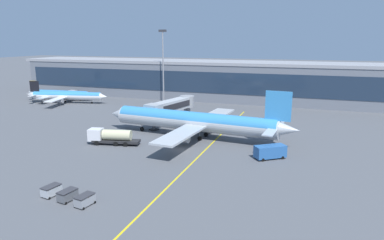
{
  "coord_description": "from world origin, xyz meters",
  "views": [
    {
      "loc": [
        24.14,
        -62.63,
        21.56
      ],
      "look_at": [
        -0.3,
        7.45,
        4.5
      ],
      "focal_mm": 32.65,
      "sensor_mm": 36.0,
      "label": 1
    }
  ],
  "objects_px": {
    "lavatory_truck": "(271,151)",
    "baggage_cart_2": "(85,200)",
    "baggage_cart_0": "(51,190)",
    "commuter_jet_near": "(67,96)",
    "commuter_jet_far": "(60,94)",
    "fuel_tanker": "(111,136)",
    "main_airliner": "(195,121)",
    "baggage_cart_1": "(68,195)"
  },
  "relations": [
    {
      "from": "baggage_cart_1",
      "to": "commuter_jet_far",
      "type": "xyz_separation_m",
      "value": [
        -56.98,
        67.57,
        1.59
      ]
    },
    {
      "from": "baggage_cart_1",
      "to": "commuter_jet_far",
      "type": "height_order",
      "value": "commuter_jet_far"
    },
    {
      "from": "lavatory_truck",
      "to": "baggage_cart_2",
      "type": "relative_size",
      "value": 2.11
    },
    {
      "from": "main_airliner",
      "to": "baggage_cart_2",
      "type": "relative_size",
      "value": 15.97
    },
    {
      "from": "main_airliner",
      "to": "fuel_tanker",
      "type": "height_order",
      "value": "main_airliner"
    },
    {
      "from": "baggage_cart_1",
      "to": "main_airliner",
      "type": "bearing_deg",
      "value": 80.04
    },
    {
      "from": "fuel_tanker",
      "to": "lavatory_truck",
      "type": "relative_size",
      "value": 1.84
    },
    {
      "from": "baggage_cart_2",
      "to": "main_airliner",
      "type": "bearing_deg",
      "value": 85.08
    },
    {
      "from": "baggage_cart_0",
      "to": "commuter_jet_far",
      "type": "bearing_deg",
      "value": 128.75
    },
    {
      "from": "fuel_tanker",
      "to": "baggage_cart_1",
      "type": "distance_m",
      "value": 26.54
    },
    {
      "from": "lavatory_truck",
      "to": "baggage_cart_2",
      "type": "height_order",
      "value": "lavatory_truck"
    },
    {
      "from": "main_airliner",
      "to": "baggage_cart_2",
      "type": "distance_m",
      "value": 36.57
    },
    {
      "from": "commuter_jet_near",
      "to": "fuel_tanker",
      "type": "bearing_deg",
      "value": -42.52
    },
    {
      "from": "baggage_cart_0",
      "to": "baggage_cart_2",
      "type": "distance_m",
      "value": 6.4
    },
    {
      "from": "baggage_cart_1",
      "to": "fuel_tanker",
      "type": "bearing_deg",
      "value": 109.37
    },
    {
      "from": "baggage_cart_0",
      "to": "commuter_jet_near",
      "type": "distance_m",
      "value": 78.1
    },
    {
      "from": "fuel_tanker",
      "to": "commuter_jet_near",
      "type": "distance_m",
      "value": 56.04
    },
    {
      "from": "lavatory_truck",
      "to": "baggage_cart_2",
      "type": "xyz_separation_m",
      "value": [
        -21.06,
        -27.42,
        -0.64
      ]
    },
    {
      "from": "baggage_cart_0",
      "to": "main_airliner",
      "type": "bearing_deg",
      "value": 75.02
    },
    {
      "from": "fuel_tanker",
      "to": "main_airliner",
      "type": "bearing_deg",
      "value": 35.57
    },
    {
      "from": "commuter_jet_far",
      "to": "commuter_jet_near",
      "type": "distance_m",
      "value": 8.33
    },
    {
      "from": "baggage_cart_0",
      "to": "commuter_jet_near",
      "type": "relative_size",
      "value": 0.1
    },
    {
      "from": "fuel_tanker",
      "to": "baggage_cart_0",
      "type": "distance_m",
      "value": 25.18
    },
    {
      "from": "baggage_cart_2",
      "to": "commuter_jet_far",
      "type": "xyz_separation_m",
      "value": [
        -60.14,
        68.07,
        1.59
      ]
    },
    {
      "from": "baggage_cart_0",
      "to": "baggage_cart_2",
      "type": "xyz_separation_m",
      "value": [
        6.32,
        -1.0,
        0.0
      ]
    },
    {
      "from": "commuter_jet_near",
      "to": "baggage_cart_0",
      "type": "bearing_deg",
      "value": -53.04
    },
    {
      "from": "baggage_cart_2",
      "to": "commuter_jet_near",
      "type": "distance_m",
      "value": 82.82
    },
    {
      "from": "main_airliner",
      "to": "baggage_cart_1",
      "type": "bearing_deg",
      "value": -99.96
    },
    {
      "from": "fuel_tanker",
      "to": "commuter_jet_near",
      "type": "xyz_separation_m",
      "value": [
        -41.3,
        37.87,
        0.87
      ]
    },
    {
      "from": "fuel_tanker",
      "to": "commuter_jet_far",
      "type": "bearing_deg",
      "value": 138.55
    },
    {
      "from": "baggage_cart_1",
      "to": "baggage_cart_2",
      "type": "relative_size",
      "value": 1.0
    },
    {
      "from": "main_airliner",
      "to": "commuter_jet_near",
      "type": "relative_size",
      "value": 1.57
    },
    {
      "from": "main_airliner",
      "to": "baggage_cart_0",
      "type": "bearing_deg",
      "value": -104.98
    },
    {
      "from": "lavatory_truck",
      "to": "main_airliner",
      "type": "bearing_deg",
      "value": 153.61
    },
    {
      "from": "commuter_jet_near",
      "to": "main_airliner",
      "type": "bearing_deg",
      "value": -25.65
    },
    {
      "from": "main_airliner",
      "to": "lavatory_truck",
      "type": "bearing_deg",
      "value": -26.39
    },
    {
      "from": "main_airliner",
      "to": "fuel_tanker",
      "type": "relative_size",
      "value": 4.12
    },
    {
      "from": "lavatory_truck",
      "to": "baggage_cart_2",
      "type": "distance_m",
      "value": 34.58
    },
    {
      "from": "baggage_cart_0",
      "to": "commuter_jet_near",
      "type": "bearing_deg",
      "value": 126.96
    },
    {
      "from": "lavatory_truck",
      "to": "baggage_cart_0",
      "type": "relative_size",
      "value": 2.11
    },
    {
      "from": "lavatory_truck",
      "to": "baggage_cart_1",
      "type": "distance_m",
      "value": 36.21
    },
    {
      "from": "baggage_cart_1",
      "to": "lavatory_truck",
      "type": "bearing_deg",
      "value": 48.01
    }
  ]
}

